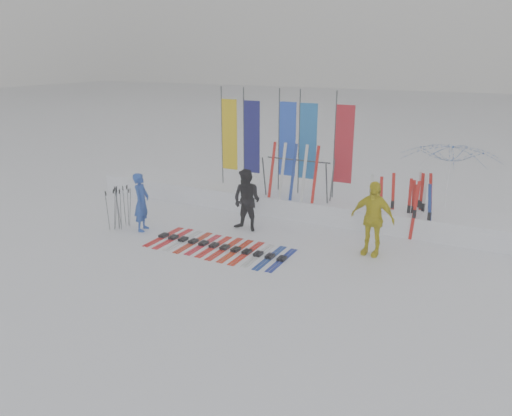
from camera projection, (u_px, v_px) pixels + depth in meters
The scene contains 11 objects.
ground at pixel (218, 265), 11.88m from camera, with size 120.00×120.00×0.00m, color white.
snow_bank at pixel (294, 203), 15.71m from camera, with size 14.00×1.60×0.60m, color white.
person_blue at pixel (142, 202), 13.96m from camera, with size 0.60×0.40×1.66m, color #1C41A4.
person_black at pixel (247, 200), 13.95m from camera, with size 0.85×0.67×1.76m, color black.
person_yellow at pixel (372, 218), 12.25m from camera, with size 1.10×0.46×1.88m, color #D1C20D.
tent_canopy at pixel (446, 185), 14.07m from camera, with size 2.73×2.78×2.50m, color white.
ski_row at pixel (219, 247), 12.89m from camera, with size 3.72×1.69×0.07m.
pole_cluster at pixel (120, 208), 14.22m from camera, with size 0.49×0.62×1.26m.
feather_flags at pixel (282, 139), 15.52m from camera, with size 4.49×0.20×3.20m.
ski_rack at pixel (298, 173), 14.92m from camera, with size 2.04×0.80×1.23m.
upright_skis at pixel (410, 205), 13.76m from camera, with size 1.75×1.07×1.68m.
Camera 1 is at (5.77, -9.34, 4.84)m, focal length 35.00 mm.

